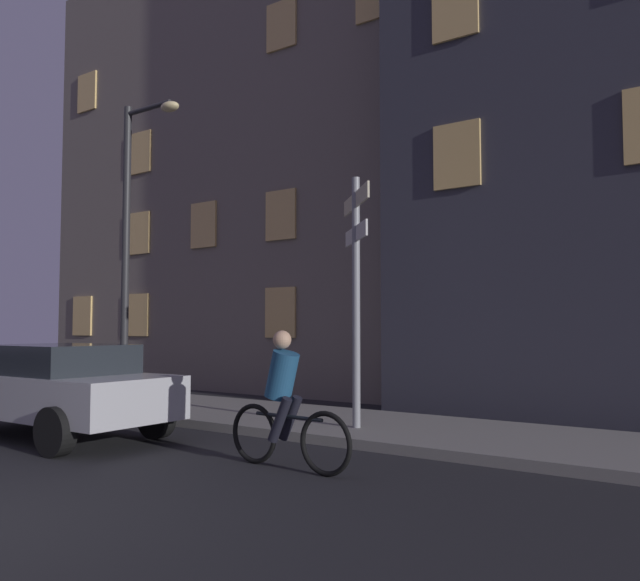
{
  "coord_description": "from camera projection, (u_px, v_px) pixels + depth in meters",
  "views": [
    {
      "loc": [
        5.67,
        -2.36,
        1.64
      ],
      "look_at": [
        -0.05,
        5.72,
        2.21
      ],
      "focal_mm": 36.35,
      "sensor_mm": 36.0,
      "label": 1
    }
  ],
  "objects": [
    {
      "name": "building_left_block",
      "position": [
        290.0,
        182.0,
        20.11
      ],
      "size": [
        13.01,
        7.37,
        12.35
      ],
      "color": "slate",
      "rests_on": "ground_plane"
    },
    {
      "name": "car_near_left",
      "position": [
        53.0,
        388.0,
        9.7
      ],
      "size": [
        4.29,
        1.92,
        1.39
      ],
      "color": "#B7B7BC",
      "rests_on": "ground_plane"
    },
    {
      "name": "street_lamp",
      "position": [
        133.0,
        225.0,
        13.38
      ],
      "size": [
        1.6,
        0.28,
        6.15
      ],
      "color": "#2D2D30",
      "rests_on": "sidewalk_kerb"
    },
    {
      "name": "cyclist",
      "position": [
        285.0,
        404.0,
        7.55
      ],
      "size": [
        1.82,
        0.34,
        1.61
      ],
      "color": "black",
      "rests_on": "ground_plane"
    },
    {
      "name": "signpost",
      "position": [
        356.0,
        277.0,
        9.86
      ],
      "size": [
        1.17,
        1.17,
        3.81
      ],
      "color": "gray",
      "rests_on": "sidewalk_kerb"
    },
    {
      "name": "sidewalk_kerb",
      "position": [
        351.0,
        425.0,
        10.42
      ],
      "size": [
        40.0,
        2.85,
        0.14
      ],
      "primitive_type": "cube",
      "color": "gray",
      "rests_on": "ground_plane"
    }
  ]
}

